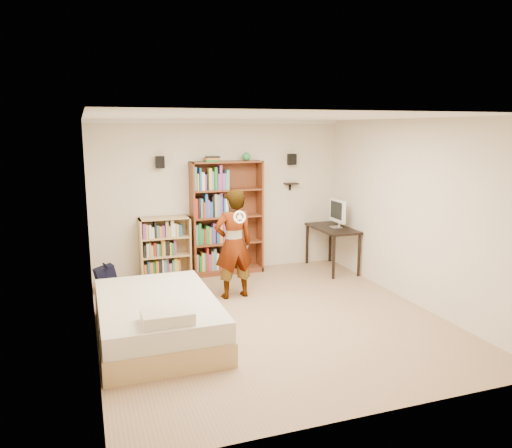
% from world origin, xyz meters
% --- Properties ---
extents(ground, '(4.50, 5.00, 0.01)m').
position_xyz_m(ground, '(0.00, 0.00, 0.00)').
color(ground, tan).
rests_on(ground, ground).
extents(room_shell, '(4.52, 5.02, 2.71)m').
position_xyz_m(room_shell, '(0.00, 0.00, 1.76)').
color(room_shell, beige).
rests_on(room_shell, ground).
extents(crown_molding, '(4.50, 5.00, 0.06)m').
position_xyz_m(crown_molding, '(0.00, 0.00, 2.67)').
color(crown_molding, white).
rests_on(crown_molding, room_shell).
extents(speaker_left, '(0.14, 0.12, 0.20)m').
position_xyz_m(speaker_left, '(-1.05, 2.40, 2.00)').
color(speaker_left, black).
rests_on(speaker_left, room_shell).
extents(speaker_right, '(0.14, 0.12, 0.20)m').
position_xyz_m(speaker_right, '(1.35, 2.40, 2.00)').
color(speaker_right, black).
rests_on(speaker_right, room_shell).
extents(wall_shelf, '(0.25, 0.16, 0.02)m').
position_xyz_m(wall_shelf, '(1.35, 2.41, 1.55)').
color(wall_shelf, black).
rests_on(wall_shelf, room_shell).
extents(tall_bookshelf, '(1.26, 0.37, 2.00)m').
position_xyz_m(tall_bookshelf, '(0.08, 2.32, 1.00)').
color(tall_bookshelf, brown).
rests_on(tall_bookshelf, ground).
extents(low_bookshelf, '(0.86, 0.32, 1.07)m').
position_xyz_m(low_bookshelf, '(-1.02, 2.34, 0.53)').
color(low_bookshelf, tan).
rests_on(low_bookshelf, ground).
extents(computer_desk, '(0.58, 1.16, 0.79)m').
position_xyz_m(computer_desk, '(1.94, 1.87, 0.40)').
color(computer_desk, black).
rests_on(computer_desk, ground).
extents(imac, '(0.19, 0.52, 0.51)m').
position_xyz_m(imac, '(1.99, 1.83, 1.05)').
color(imac, white).
rests_on(imac, computer_desk).
extents(daybed, '(1.41, 2.17, 0.64)m').
position_xyz_m(daybed, '(-1.53, -0.14, 0.32)').
color(daybed, silver).
rests_on(daybed, ground).
extents(person, '(0.64, 0.45, 1.68)m').
position_xyz_m(person, '(-0.19, 1.00, 0.84)').
color(person, black).
rests_on(person, ground).
extents(wii_wheel, '(0.19, 0.07, 0.19)m').
position_xyz_m(wii_wheel, '(-0.19, 0.69, 1.30)').
color(wii_wheel, white).
rests_on(wii_wheel, person).
extents(navy_bag, '(0.38, 0.30, 0.45)m').
position_xyz_m(navy_bag, '(-2.03, 1.86, 0.23)').
color(navy_bag, black).
rests_on(navy_bag, ground).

